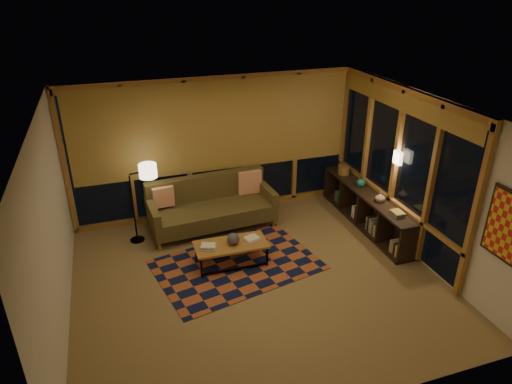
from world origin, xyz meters
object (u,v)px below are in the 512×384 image
object	(u,v)px
coffee_table	(231,254)
floor_lamp	(133,205)
bookshelf	(366,209)
sofa	(212,206)

from	to	relation	value
coffee_table	floor_lamp	xyz separation A→B (m)	(-1.40, 1.25, 0.51)
coffee_table	floor_lamp	distance (m)	1.94
floor_lamp	bookshelf	distance (m)	4.24
coffee_table	bookshelf	size ratio (longest dim) A/B	0.43
sofa	bookshelf	distance (m)	2.88
floor_lamp	sofa	bearing A→B (deg)	-11.20
sofa	coffee_table	size ratio (longest dim) A/B	1.93
sofa	floor_lamp	bearing A→B (deg)	176.09
coffee_table	floor_lamp	size ratio (longest dim) A/B	0.83
coffee_table	bookshelf	world-z (taller)	bookshelf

